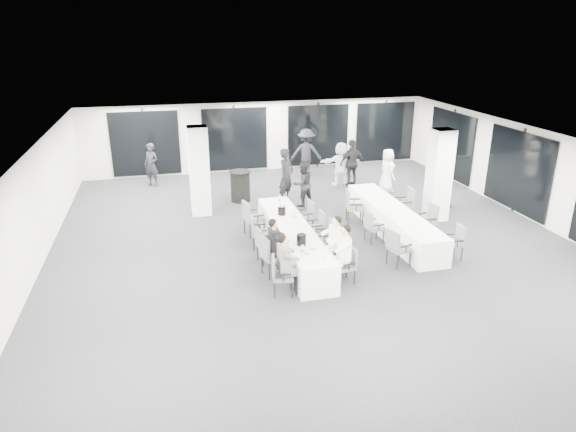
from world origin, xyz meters
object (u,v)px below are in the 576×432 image
object	(u,v)px
chair_main_right_mid	(326,235)
banquet_table_main	(293,240)
chair_main_right_far	(307,214)
chair_side_right_far	(406,202)
ice_bucket_near	(301,240)
ice_bucket_far	(282,210)
standing_guest_a	(286,172)
chair_side_left_mid	(372,225)
chair_main_left_fourth	(257,230)
chair_main_left_mid	(264,243)
cocktail_table	(240,186)
chair_main_left_far	(251,216)
standing_guest_g	(151,162)
chair_main_left_second	(270,253)
chair_side_left_far	(352,204)
banquet_table_side	(392,221)
chair_main_left_near	(279,273)
standing_guest_h	(443,181)
chair_main_right_second	(339,251)
chair_side_right_near	(455,240)
standing_guest_c	(306,150)
standing_guest_b	(303,181)
standing_guest_e	(387,168)
chair_side_left_near	(397,246)
chair_side_right_mid	(428,219)
chair_main_right_fourth	(317,225)
standing_guest_d	(352,160)
chair_main_right_near	(347,263)

from	to	relation	value
chair_main_right_mid	banquet_table_main	bearing A→B (deg)	83.45
chair_main_right_far	chair_side_right_far	distance (m)	3.14
ice_bucket_near	ice_bucket_far	distance (m)	2.14
standing_guest_a	chair_side_left_mid	bearing A→B (deg)	-113.62
chair_main_left_fourth	chair_main_left_mid	bearing A→B (deg)	7.48
chair_main_left_fourth	cocktail_table	bearing A→B (deg)	-174.79
chair_main_left_far	standing_guest_g	bearing A→B (deg)	-167.52
chair_main_left_second	chair_main_left_mid	world-z (taller)	chair_main_left_second
cocktail_table	chair_main_left_mid	bearing A→B (deg)	-91.90
standing_guest_a	standing_guest_g	xyz separation A→B (m)	(-4.41, 3.02, -0.13)
banquet_table_main	chair_side_left_far	xyz separation A→B (m)	(2.29, 1.76, 0.21)
banquet_table_side	chair_main_left_far	distance (m)	4.06
chair_main_left_near	standing_guest_h	world-z (taller)	standing_guest_h
chair_main_left_fourth	chair_side_left_far	size ratio (longest dim) A/B	0.88
chair_main_right_second	chair_main_right_mid	bearing A→B (deg)	-6.22
chair_side_right_near	standing_guest_c	bearing A→B (deg)	12.52
chair_main_right_second	chair_main_right_far	size ratio (longest dim) A/B	1.05
standing_guest_b	standing_guest_e	bearing A→B (deg)	176.10
chair_side_left_far	chair_side_left_mid	bearing A→B (deg)	13.41
standing_guest_g	standing_guest_a	bearing A→B (deg)	2.46
chair_main_left_second	chair_side_left_near	size ratio (longest dim) A/B	1.07
chair_side_left_far	chair_side_right_far	xyz separation A→B (m)	(1.68, -0.17, -0.01)
cocktail_table	standing_guest_b	world-z (taller)	standing_guest_b
chair_side_right_mid	chair_main_right_fourth	bearing A→B (deg)	80.72
standing_guest_d	standing_guest_h	size ratio (longest dim) A/B	1.14
standing_guest_g	chair_side_left_near	bearing A→B (deg)	-18.57
chair_main_right_near	standing_guest_d	size ratio (longest dim) A/B	0.43
cocktail_table	standing_guest_c	xyz separation A→B (m)	(3.02, 2.49, 0.54)
chair_main_left_mid	chair_main_right_mid	world-z (taller)	chair_main_right_mid
chair_main_left_mid	ice_bucket_near	world-z (taller)	ice_bucket_near
standing_guest_b	ice_bucket_far	world-z (taller)	standing_guest_b
chair_main_left_far	standing_guest_b	distance (m)	3.00
chair_main_right_far	chair_side_left_near	world-z (taller)	chair_side_left_near
standing_guest_g	standing_guest_h	bearing A→B (deg)	10.34
chair_side_right_mid	ice_bucket_near	world-z (taller)	ice_bucket_near
chair_main_left_mid	standing_guest_h	xyz separation A→B (m)	(6.56, 2.89, 0.35)
standing_guest_a	standing_guest_d	xyz separation A→B (m)	(2.81, 1.24, -0.05)
chair_main_left_near	chair_main_left_far	xyz separation A→B (m)	(-0.01, 3.57, 0.06)
chair_side_left_near	chair_main_left_second	bearing A→B (deg)	-109.23
chair_main_right_fourth	chair_side_left_far	size ratio (longest dim) A/B	0.87
chair_side_left_far	chair_main_right_near	bearing A→B (deg)	-9.11
banquet_table_main	chair_main_right_fourth	distance (m)	1.00
standing_guest_g	chair_side_right_mid	bearing A→B (deg)	-6.05
chair_side_left_mid	ice_bucket_near	distance (m)	2.79
chair_main_left_mid	standing_guest_d	distance (m)	7.30
chair_main_left_far	chair_side_left_far	bearing A→B (deg)	81.13
chair_main_left_near	chair_main_right_second	bearing A→B (deg)	125.83
chair_side_left_near	chair_side_right_mid	size ratio (longest dim) A/B	0.98
chair_side_left_mid	standing_guest_a	distance (m)	4.24
chair_main_left_far	standing_guest_c	xyz separation A→B (m)	(3.20, 5.62, 0.49)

